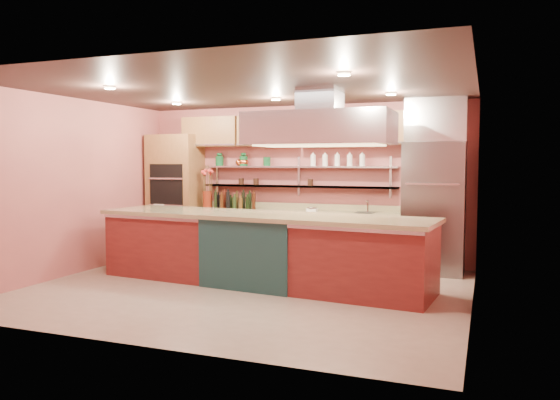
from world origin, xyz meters
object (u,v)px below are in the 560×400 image
at_px(refrigerator, 434,208).
at_px(kitchen_scale, 312,209).
at_px(island, 260,249).
at_px(copper_kettle, 240,162).
at_px(flower_vase, 208,199).
at_px(green_canister, 267,162).

bearing_deg(refrigerator, kitchen_scale, 179.72).
relative_size(refrigerator, island, 0.42).
xyz_separation_m(refrigerator, kitchen_scale, (-2.05, 0.01, -0.07)).
relative_size(island, kitchen_scale, 29.16).
height_order(kitchen_scale, copper_kettle, copper_kettle).
bearing_deg(copper_kettle, flower_vase, -158.79).
xyz_separation_m(copper_kettle, green_canister, (0.54, 0.00, 0.02)).
bearing_deg(green_canister, island, -70.51).
height_order(refrigerator, island, refrigerator).
xyz_separation_m(refrigerator, copper_kettle, (-3.53, 0.23, 0.73)).
relative_size(kitchen_scale, green_canister, 1.06).
distance_m(refrigerator, green_canister, 3.08).
bearing_deg(kitchen_scale, island, -78.84).
relative_size(refrigerator, copper_kettle, 13.21).
distance_m(kitchen_scale, green_canister, 1.26).
relative_size(refrigerator, flower_vase, 6.66).
distance_m(refrigerator, kitchen_scale, 2.05).
relative_size(flower_vase, kitchen_scale, 1.85).
distance_m(copper_kettle, green_canister, 0.54).
relative_size(island, copper_kettle, 31.22).
bearing_deg(flower_vase, refrigerator, -0.14).
xyz_separation_m(flower_vase, green_canister, (1.11, 0.22, 0.71)).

